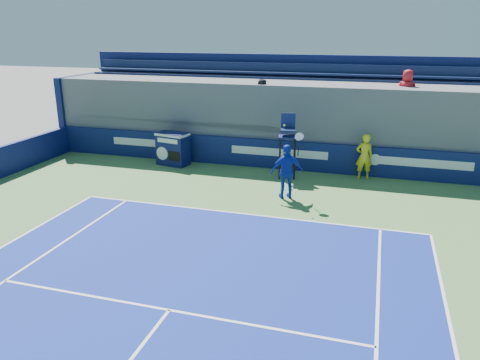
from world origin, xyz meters
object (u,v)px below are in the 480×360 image
(match_clock, at_px, (173,148))
(umpire_chair, at_px, (288,139))
(tennis_player, at_px, (287,172))
(ball_person, at_px, (364,157))

(match_clock, xyz_separation_m, umpire_chair, (4.95, -0.30, 0.79))
(umpire_chair, height_order, tennis_player, tennis_player)
(ball_person, height_order, match_clock, ball_person)
(umpire_chair, bearing_deg, ball_person, 12.13)
(match_clock, bearing_deg, umpire_chair, -3.52)
(tennis_player, bearing_deg, match_clock, 153.62)
(ball_person, distance_m, umpire_chair, 2.99)
(umpire_chair, bearing_deg, match_clock, 176.48)
(match_clock, distance_m, tennis_player, 6.05)
(umpire_chair, xyz_separation_m, tennis_player, (0.46, -2.38, -0.58))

